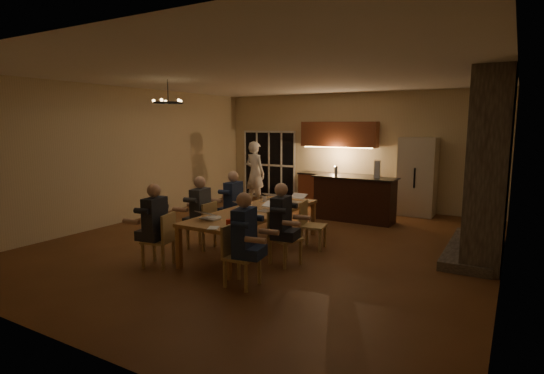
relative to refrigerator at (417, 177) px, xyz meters
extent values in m
plane|color=brown|center=(-1.90, -4.15, -1.00)|extent=(9.00, 9.00, 0.00)
cube|color=beige|center=(-1.90, 0.37, 0.60)|extent=(8.00, 0.04, 3.20)
cube|color=beige|center=(-5.92, -4.15, 0.60)|extent=(0.04, 9.00, 3.20)
cube|color=beige|center=(2.12, -4.15, 0.60)|extent=(0.04, 9.00, 3.20)
cube|color=white|center=(-1.90, -4.15, 2.22)|extent=(8.00, 9.00, 0.04)
cube|color=black|center=(-4.60, 0.32, 0.05)|extent=(1.86, 0.08, 2.10)
cube|color=#665D50|center=(1.80, -2.95, 0.60)|extent=(0.58, 2.50, 3.20)
cube|color=beige|center=(0.00, 0.00, 0.00)|extent=(0.90, 0.68, 2.00)
cube|color=#BA7C4A|center=(-1.95, -4.70, -0.62)|extent=(1.10, 3.17, 0.75)
cube|color=black|center=(-1.16, -1.46, -0.46)|extent=(2.01, 0.72, 1.08)
imported|color=white|center=(-4.33, -0.95, -0.08)|extent=(0.76, 0.58, 1.85)
torus|color=black|center=(-3.90, -4.83, 1.75)|extent=(0.59, 0.59, 0.03)
cylinder|color=white|center=(-2.04, -5.10, -0.20)|extent=(0.08, 0.08, 0.10)
cylinder|color=white|center=(-1.88, -4.18, -0.20)|extent=(0.09, 0.09, 0.10)
cylinder|color=white|center=(-2.25, -3.86, -0.20)|extent=(0.08, 0.08, 0.10)
cylinder|color=#B31F0B|center=(-1.60, -6.01, -0.19)|extent=(0.09, 0.09, 0.12)
cylinder|color=#B31F0B|center=(-2.42, -4.24, -0.19)|extent=(0.09, 0.09, 0.12)
cylinder|color=#B2B2B7|center=(-1.86, -5.39, -0.19)|extent=(0.06, 0.06, 0.12)
cylinder|color=#3F0F0C|center=(-2.13, -3.34, -0.19)|extent=(0.07, 0.07, 0.12)
cylinder|color=white|center=(-1.62, -5.17, -0.24)|extent=(0.24, 0.24, 0.02)
cylinder|color=white|center=(-2.19, -5.61, -0.24)|extent=(0.24, 0.24, 0.02)
cylinder|color=white|center=(-1.59, -4.01, -0.24)|extent=(0.28, 0.28, 0.02)
cube|color=white|center=(-1.75, -6.19, -0.24)|extent=(0.23, 0.26, 0.01)
cylinder|color=#99999E|center=(-1.64, -1.49, 0.20)|extent=(0.08, 0.08, 0.24)
cube|color=silver|center=(-0.63, -1.43, 0.28)|extent=(0.14, 0.14, 0.40)
camera|label=1|loc=(2.20, -11.20, 1.32)|focal=28.00mm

